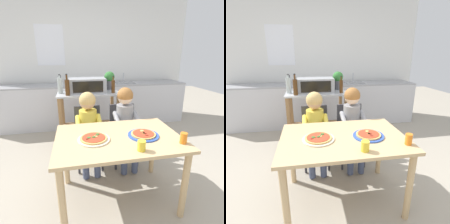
% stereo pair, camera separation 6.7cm
% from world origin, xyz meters
% --- Properties ---
extents(ground_plane, '(10.45, 10.45, 0.00)m').
position_xyz_m(ground_plane, '(0.00, 1.05, 0.00)').
color(ground_plane, '#A89E8C').
extents(back_wall_tiled, '(4.41, 0.13, 2.70)m').
position_xyz_m(back_wall_tiled, '(-0.00, 2.67, 1.35)').
color(back_wall_tiled, white).
rests_on(back_wall_tiled, ground).
extents(kitchen_counter, '(3.97, 0.60, 1.08)m').
position_xyz_m(kitchen_counter, '(0.00, 2.26, 0.44)').
color(kitchen_counter, silver).
rests_on(kitchen_counter, ground).
extents(kitchen_island_cart, '(0.93, 0.57, 0.92)m').
position_xyz_m(kitchen_island_cart, '(-0.18, 1.25, 0.60)').
color(kitchen_island_cart, '#B7BABF').
rests_on(kitchen_island_cart, ground).
extents(toaster_oven, '(0.55, 0.33, 0.21)m').
position_xyz_m(toaster_oven, '(-0.19, 1.25, 1.02)').
color(toaster_oven, '#999BA0').
rests_on(toaster_oven, kitchen_island_cart).
extents(bottle_squat_spirits, '(0.05, 0.05, 0.24)m').
position_xyz_m(bottle_squat_spirits, '(-0.60, 1.47, 1.01)').
color(bottle_squat_spirits, black).
rests_on(bottle_squat_spirits, kitchen_island_cart).
extents(bottle_slim_sauce, '(0.05, 0.05, 0.26)m').
position_xyz_m(bottle_slim_sauce, '(0.18, 1.10, 1.02)').
color(bottle_slim_sauce, '#4C2D14').
rests_on(bottle_slim_sauce, kitchen_island_cart).
extents(bottle_clear_vinegar, '(0.07, 0.07, 0.28)m').
position_xyz_m(bottle_clear_vinegar, '(-0.59, 1.21, 1.03)').
color(bottle_clear_vinegar, '#ADB7B2').
rests_on(bottle_clear_vinegar, kitchen_island_cart).
extents(bottle_dark_olive_oil, '(0.06, 0.06, 0.30)m').
position_xyz_m(bottle_dark_olive_oil, '(-0.48, 1.05, 1.04)').
color(bottle_dark_olive_oil, '#4C2D14').
rests_on(bottle_dark_olive_oil, kitchen_island_cart).
extents(potted_herb_plant, '(0.17, 0.17, 0.29)m').
position_xyz_m(potted_herb_plant, '(0.19, 1.40, 1.07)').
color(potted_herb_plant, '#4C4C51').
rests_on(potted_herb_plant, kitchen_island_cart).
extents(dining_table, '(1.19, 0.82, 0.72)m').
position_xyz_m(dining_table, '(0.00, 0.00, 0.62)').
color(dining_table, tan).
rests_on(dining_table, ground).
extents(dining_chair_left, '(0.36, 0.36, 0.81)m').
position_xyz_m(dining_chair_left, '(-0.24, 0.70, 0.48)').
color(dining_chair_left, '#333338').
rests_on(dining_chair_left, ground).
extents(dining_chair_right, '(0.36, 0.36, 0.81)m').
position_xyz_m(dining_chair_right, '(0.24, 0.69, 0.48)').
color(dining_chair_right, '#333338').
rests_on(dining_chair_right, ground).
extents(child_in_yellow_shirt, '(0.32, 0.42, 1.02)m').
position_xyz_m(child_in_yellow_shirt, '(-0.24, 0.58, 0.67)').
color(child_in_yellow_shirt, '#424C6B').
rests_on(child_in_yellow_shirt, ground).
extents(child_in_grey_shirt, '(0.32, 0.42, 1.06)m').
position_xyz_m(child_in_grey_shirt, '(0.24, 0.57, 0.70)').
color(child_in_grey_shirt, '#424C6B').
rests_on(child_in_grey_shirt, ground).
extents(pizza_plate_cream, '(0.30, 0.30, 0.03)m').
position_xyz_m(pizza_plate_cream, '(-0.24, -0.03, 0.74)').
color(pizza_plate_cream, beige).
rests_on(pizza_plate_cream, dining_table).
extents(pizza_plate_blue_rimmed, '(0.30, 0.30, 0.03)m').
position_xyz_m(pizza_plate_blue_rimmed, '(0.24, -0.04, 0.74)').
color(pizza_plate_blue_rimmed, '#3356B7').
rests_on(pizza_plate_blue_rimmed, dining_table).
extents(drinking_cup_yellow, '(0.07, 0.07, 0.09)m').
position_xyz_m(drinking_cup_yellow, '(0.12, -0.30, 0.77)').
color(drinking_cup_yellow, yellow).
rests_on(drinking_cup_yellow, dining_table).
extents(drinking_cup_orange, '(0.06, 0.06, 0.10)m').
position_xyz_m(drinking_cup_orange, '(0.53, -0.25, 0.77)').
color(drinking_cup_orange, orange).
rests_on(drinking_cup_orange, dining_table).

